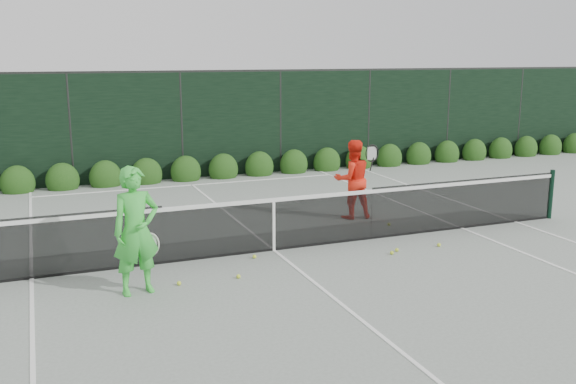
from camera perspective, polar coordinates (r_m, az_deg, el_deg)
name	(u,v)px	position (r m, az deg, el deg)	size (l,w,h in m)	color
ground	(274,251)	(11.72, -1.26, -5.22)	(80.00, 80.00, 0.00)	gray
tennis_net	(273,222)	(11.57, -1.39, -2.72)	(12.90, 0.10, 1.07)	black
player_woman	(136,231)	(9.70, -13.35, -3.38)	(0.77, 0.58, 1.92)	green
player_man	(353,179)	(13.90, 5.76, 1.14)	(0.94, 0.72, 1.71)	#FF2A15
court_lines	(274,250)	(11.72, -1.26, -5.19)	(11.03, 23.83, 0.01)	white
windscreen_fence	(341,200)	(8.92, 4.78, -0.75)	(32.00, 21.07, 3.06)	black
hedge_row	(186,172)	(18.36, -9.07, 1.76)	(31.66, 0.65, 0.94)	#11350E
tennis_balls	(334,254)	(11.45, 4.07, -5.49)	(5.00, 1.97, 0.07)	#D3E933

